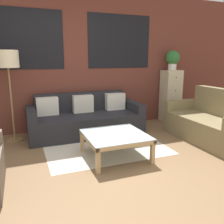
% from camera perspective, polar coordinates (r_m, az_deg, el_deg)
% --- Properties ---
extents(ground_plane, '(16.00, 16.00, 0.00)m').
position_cam_1_polar(ground_plane, '(3.04, 3.04, -15.78)').
color(ground_plane, brown).
extents(wall_back_brick, '(8.40, 0.09, 2.80)m').
position_cam_1_polar(wall_back_brick, '(4.99, -8.67, 12.12)').
color(wall_back_brick, brown).
rests_on(wall_back_brick, ground_plane).
extents(rug, '(1.95, 1.66, 0.00)m').
position_cam_1_polar(rug, '(4.13, -2.26, -7.79)').
color(rug, beige).
rests_on(rug, ground_plane).
extents(couch_dark, '(2.16, 0.88, 0.78)m').
position_cam_1_polar(couch_dark, '(4.68, -6.45, -1.78)').
color(couch_dark, '#232328').
rests_on(couch_dark, ground_plane).
extents(settee_vintage, '(0.80, 1.63, 0.92)m').
position_cam_1_polar(settee_vintage, '(4.61, 22.69, -2.59)').
color(settee_vintage, olive).
rests_on(settee_vintage, ground_plane).
extents(coffee_table, '(0.88, 0.88, 0.37)m').
position_cam_1_polar(coffee_table, '(3.52, 0.76, -6.12)').
color(coffee_table, silver).
rests_on(coffee_table, ground_plane).
extents(floor_lamp, '(0.36, 0.36, 1.59)m').
position_cam_1_polar(floor_lamp, '(4.44, -23.77, 10.67)').
color(floor_lamp, olive).
rests_on(floor_lamp, ground_plane).
extents(drawer_cabinet, '(0.41, 0.36, 1.19)m').
position_cam_1_polar(drawer_cabinet, '(5.73, 13.91, 3.80)').
color(drawer_cabinet, '#C6B793').
rests_on(drawer_cabinet, ground_plane).
extents(potted_plant, '(0.32, 0.32, 0.44)m').
position_cam_1_polar(potted_plant, '(5.67, 14.38, 12.26)').
color(potted_plant, silver).
rests_on(potted_plant, drawer_cabinet).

